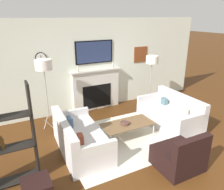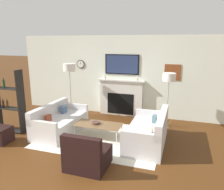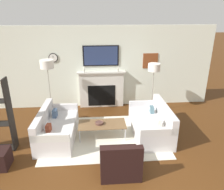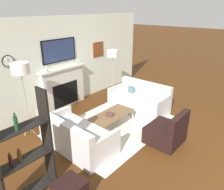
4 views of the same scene
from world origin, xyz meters
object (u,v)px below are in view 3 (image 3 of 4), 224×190
(floor_lamp_left, at_px, (47,65))
(couch_right, at_px, (152,124))
(couch_left, at_px, (56,129))
(decorative_bowl, at_px, (99,123))
(coffee_table, at_px, (102,125))
(armchair, at_px, (120,162))
(floor_lamp_right, at_px, (154,68))

(floor_lamp_left, bearing_deg, couch_right, -25.33)
(couch_left, relative_size, couch_right, 1.03)
(couch_left, xyz_separation_m, couch_right, (2.50, -0.00, 0.01))
(decorative_bowl, relative_size, floor_lamp_left, 0.12)
(coffee_table, distance_m, decorative_bowl, 0.09)
(floor_lamp_left, bearing_deg, decorative_bowl, -43.07)
(armchair, xyz_separation_m, decorative_bowl, (-0.37, 1.40, 0.15))
(couch_left, relative_size, armchair, 2.17)
(armchair, distance_m, floor_lamp_right, 3.31)
(couch_left, height_order, decorative_bowl, couch_left)
(armchair, height_order, coffee_table, armchair)
(couch_left, xyz_separation_m, armchair, (1.49, -1.42, -0.02))
(couch_left, height_order, floor_lamp_left, floor_lamp_left)
(armchair, bearing_deg, floor_lamp_right, 63.83)
(coffee_table, distance_m, floor_lamp_right, 2.42)
(armchair, bearing_deg, coffee_table, 102.16)
(decorative_bowl, bearing_deg, couch_right, 0.58)
(couch_left, distance_m, decorative_bowl, 1.12)
(couch_right, xyz_separation_m, armchair, (-1.01, -1.42, -0.04))
(couch_right, xyz_separation_m, floor_lamp_right, (0.34, 1.35, 1.18))
(couch_right, distance_m, floor_lamp_right, 1.82)
(couch_right, distance_m, coffee_table, 1.32)
(armchair, height_order, floor_lamp_right, floor_lamp_right)
(couch_left, xyz_separation_m, coffee_table, (1.18, -0.02, 0.08))
(armchair, bearing_deg, floor_lamp_left, 123.53)
(couch_left, height_order, coffee_table, couch_left)
(couch_right, relative_size, armchair, 2.11)
(couch_left, height_order, couch_right, couch_right)
(armchair, relative_size, coffee_table, 0.66)
(floor_lamp_right, bearing_deg, couch_left, -154.71)
(decorative_bowl, xyz_separation_m, floor_lamp_left, (-1.46, 1.36, 1.23))
(couch_right, xyz_separation_m, coffee_table, (-1.32, -0.02, 0.07))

